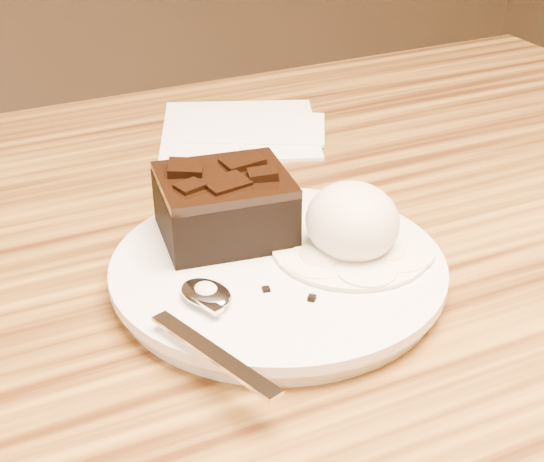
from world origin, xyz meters
name	(u,v)px	position (x,y,z in m)	size (l,w,h in m)	color
plate	(278,274)	(0.03, -0.04, 0.76)	(0.24, 0.24, 0.02)	white
brownie	(225,210)	(0.01, 0.02, 0.79)	(0.09, 0.08, 0.04)	black
ice_cream_scoop	(352,222)	(0.08, -0.04, 0.79)	(0.07, 0.07, 0.06)	white
melt_puddle	(351,249)	(0.08, -0.04, 0.77)	(0.12, 0.12, 0.00)	white
spoon	(206,295)	(-0.04, -0.06, 0.77)	(0.03, 0.16, 0.01)	silver
napkin	(240,128)	(0.12, 0.24, 0.75)	(0.16, 0.16, 0.01)	white
crumb_a	(297,242)	(0.05, -0.02, 0.77)	(0.01, 0.01, 0.00)	black
crumb_b	(266,289)	(0.00, -0.07, 0.77)	(0.01, 0.01, 0.00)	black
crumb_c	(340,263)	(0.06, -0.06, 0.77)	(0.01, 0.00, 0.00)	black
crumb_d	(312,298)	(0.02, -0.09, 0.77)	(0.01, 0.01, 0.00)	black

